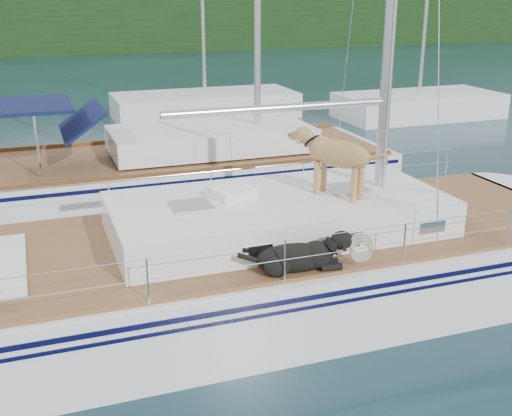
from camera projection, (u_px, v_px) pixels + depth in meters
name	position (u px, v px, depth m)	size (l,w,h in m)	color
ground	(231.00, 309.00, 10.35)	(120.00, 120.00, 0.00)	black
tree_line	(54.00, 14.00, 49.44)	(90.00, 3.00, 6.00)	black
shore_bank	(56.00, 45.00, 51.28)	(92.00, 1.00, 1.20)	#595147
main_sailboat	(237.00, 269.00, 10.16)	(12.00, 3.80, 14.01)	white
neighbor_sailboat	(168.00, 175.00, 15.48)	(11.00, 3.50, 13.30)	white
bg_boat_center	(205.00, 105.00, 25.73)	(7.20, 3.00, 11.65)	white
bg_boat_east	(418.00, 106.00, 25.61)	(6.40, 3.00, 11.65)	white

